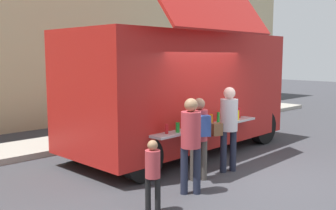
{
  "coord_description": "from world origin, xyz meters",
  "views": [
    {
      "loc": [
        -6.39,
        -4.34,
        2.42
      ],
      "look_at": [
        -0.31,
        2.0,
        1.3
      ],
      "focal_mm": 41.18,
      "sensor_mm": 36.0,
      "label": 1
    }
  ],
  "objects_px": {
    "food_truck_main": "(181,88)",
    "customer_front_ordering": "(228,122)",
    "trash_bin": "(214,109)",
    "customer_rear_waiting": "(191,137)",
    "customer_mid_with_backpack": "(199,131)",
    "child_near_queue": "(153,170)"
  },
  "relations": [
    {
      "from": "customer_mid_with_backpack",
      "to": "child_near_queue",
      "type": "distance_m",
      "value": 1.79
    },
    {
      "from": "food_truck_main",
      "to": "customer_mid_with_backpack",
      "type": "bearing_deg",
      "value": -129.32
    },
    {
      "from": "trash_bin",
      "to": "customer_rear_waiting",
      "type": "xyz_separation_m",
      "value": [
        -6.2,
        -4.58,
        0.54
      ]
    },
    {
      "from": "customer_mid_with_backpack",
      "to": "customer_front_ordering",
      "type": "bearing_deg",
      "value": -58.14
    },
    {
      "from": "food_truck_main",
      "to": "trash_bin",
      "type": "distance_m",
      "value": 4.89
    },
    {
      "from": "food_truck_main",
      "to": "customer_front_ordering",
      "type": "distance_m",
      "value": 2.05
    },
    {
      "from": "food_truck_main",
      "to": "child_near_queue",
      "type": "distance_m",
      "value": 4.04
    },
    {
      "from": "trash_bin",
      "to": "customer_mid_with_backpack",
      "type": "distance_m",
      "value": 6.99
    },
    {
      "from": "trash_bin",
      "to": "customer_mid_with_backpack",
      "type": "bearing_deg",
      "value": -142.89
    },
    {
      "from": "trash_bin",
      "to": "customer_mid_with_backpack",
      "type": "relative_size",
      "value": 0.58
    },
    {
      "from": "trash_bin",
      "to": "customer_rear_waiting",
      "type": "bearing_deg",
      "value": -143.58
    },
    {
      "from": "trash_bin",
      "to": "customer_rear_waiting",
      "type": "distance_m",
      "value": 7.73
    },
    {
      "from": "food_truck_main",
      "to": "customer_rear_waiting",
      "type": "xyz_separation_m",
      "value": [
        -2.06,
        -2.26,
        -0.6
      ]
    },
    {
      "from": "trash_bin",
      "to": "customer_mid_with_backpack",
      "type": "height_order",
      "value": "customer_mid_with_backpack"
    },
    {
      "from": "customer_front_ordering",
      "to": "customer_mid_with_backpack",
      "type": "distance_m",
      "value": 0.88
    },
    {
      "from": "customer_mid_with_backpack",
      "to": "food_truck_main",
      "type": "bearing_deg",
      "value": -4.27
    },
    {
      "from": "trash_bin",
      "to": "child_near_queue",
      "type": "height_order",
      "value": "child_near_queue"
    },
    {
      "from": "customer_mid_with_backpack",
      "to": "customer_rear_waiting",
      "type": "bearing_deg",
      "value": 152.51
    },
    {
      "from": "food_truck_main",
      "to": "customer_rear_waiting",
      "type": "height_order",
      "value": "food_truck_main"
    },
    {
      "from": "trash_bin",
      "to": "customer_rear_waiting",
      "type": "relative_size",
      "value": 0.56
    },
    {
      "from": "customer_front_ordering",
      "to": "customer_mid_with_backpack",
      "type": "height_order",
      "value": "customer_front_ordering"
    },
    {
      "from": "customer_rear_waiting",
      "to": "child_near_queue",
      "type": "xyz_separation_m",
      "value": [
        -1.03,
        -0.17,
        -0.33
      ]
    }
  ]
}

